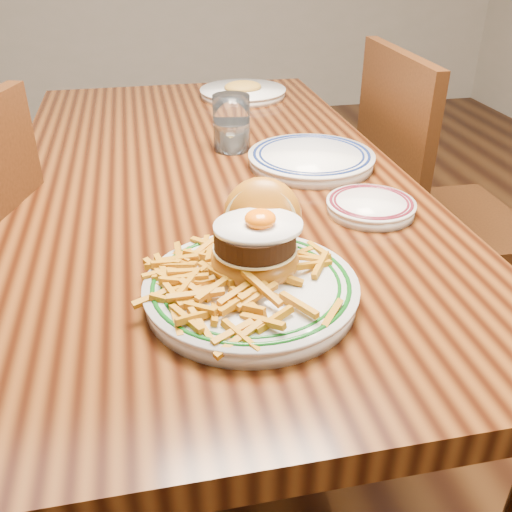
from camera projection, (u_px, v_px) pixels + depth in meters
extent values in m
plane|color=black|center=(219.00, 416.00, 1.63)|extent=(6.00, 6.00, 0.00)
cube|color=black|center=(208.00, 182.00, 1.27)|extent=(0.85, 1.60, 0.05)
cylinder|color=black|center=(83.00, 208.00, 2.02)|extent=(0.07, 0.07, 0.70)
cylinder|color=black|center=(283.00, 191.00, 2.15)|extent=(0.07, 0.07, 0.70)
cylinder|color=#40210D|center=(68.00, 381.00, 1.45)|extent=(0.04, 0.04, 0.44)
cube|color=#40210D|center=(445.00, 225.00, 1.68)|extent=(0.46, 0.46, 0.04)
cube|color=#40210D|center=(391.00, 145.00, 1.52)|extent=(0.04, 0.44, 0.48)
cylinder|color=#40210D|center=(460.00, 257.00, 1.99)|extent=(0.04, 0.04, 0.43)
cylinder|color=#40210D|center=(355.00, 267.00, 1.93)|extent=(0.04, 0.04, 0.43)
cylinder|color=#40210D|center=(399.00, 336.00, 1.61)|extent=(0.04, 0.04, 0.43)
cylinder|color=white|center=(251.00, 293.00, 0.82)|extent=(0.30, 0.30, 0.02)
cylinder|color=white|center=(251.00, 284.00, 0.81)|extent=(0.31, 0.31, 0.01)
torus|color=#0C4610|center=(251.00, 283.00, 0.81)|extent=(0.29, 0.29, 0.01)
torus|color=#0C4610|center=(251.00, 283.00, 0.81)|extent=(0.26, 0.26, 0.01)
ellipsoid|color=#9B5414|center=(255.00, 260.00, 0.84)|extent=(0.13, 0.13, 0.06)
cylinder|color=beige|center=(255.00, 248.00, 0.83)|extent=(0.12, 0.12, 0.00)
cylinder|color=black|center=(255.00, 237.00, 0.82)|extent=(0.12, 0.12, 0.03)
ellipsoid|color=white|center=(258.00, 226.00, 0.81)|extent=(0.13, 0.11, 0.01)
ellipsoid|color=#F36504|center=(260.00, 219.00, 0.80)|extent=(0.05, 0.05, 0.03)
ellipsoid|color=#9B5414|center=(262.00, 217.00, 0.88)|extent=(0.15, 0.14, 0.14)
cylinder|color=beige|center=(260.00, 224.00, 0.87)|extent=(0.12, 0.08, 0.11)
cylinder|color=white|center=(370.00, 208.00, 1.07)|extent=(0.16, 0.16, 0.02)
cylinder|color=white|center=(371.00, 203.00, 1.07)|extent=(0.17, 0.17, 0.01)
torus|color=#52121E|center=(371.00, 202.00, 1.07)|extent=(0.16, 0.16, 0.01)
torus|color=#52121E|center=(371.00, 202.00, 1.07)|extent=(0.14, 0.14, 0.01)
cube|color=silver|center=(379.00, 199.00, 1.08)|extent=(0.07, 0.09, 0.00)
cylinder|color=white|center=(311.00, 161.00, 1.28)|extent=(0.28, 0.28, 0.02)
cylinder|color=white|center=(311.00, 155.00, 1.27)|extent=(0.28, 0.28, 0.01)
torus|color=#0F1D4F|center=(311.00, 154.00, 1.27)|extent=(0.26, 0.26, 0.01)
torus|color=#0F1D4F|center=(311.00, 154.00, 1.27)|extent=(0.24, 0.24, 0.01)
cylinder|color=white|center=(231.00, 123.00, 1.34)|extent=(0.09, 0.09, 0.13)
cylinder|color=silver|center=(232.00, 136.00, 1.36)|extent=(0.07, 0.07, 0.06)
cylinder|color=white|center=(243.00, 94.00, 1.79)|extent=(0.26, 0.26, 0.02)
cylinder|color=white|center=(243.00, 90.00, 1.78)|extent=(0.27, 0.27, 0.01)
ellipsoid|color=#AF8732|center=(243.00, 87.00, 1.78)|extent=(0.12, 0.10, 0.03)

